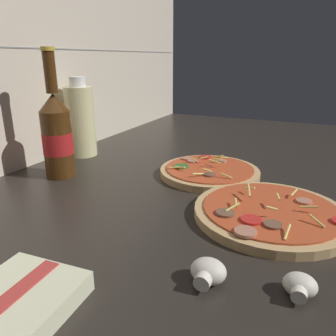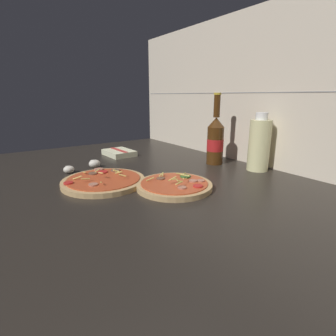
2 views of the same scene
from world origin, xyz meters
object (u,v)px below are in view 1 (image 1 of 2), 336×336
(pizza_far, at_px, (209,171))
(pizza_near, at_px, (270,213))
(oil_bottle, at_px, (81,120))
(mushroom_right, at_px, (300,286))
(beer_bottle, at_px, (57,134))
(dish_towel, at_px, (9,310))
(mushroom_left, at_px, (208,272))

(pizza_far, bearing_deg, pizza_near, -135.26)
(oil_bottle, bearing_deg, pizza_far, -92.26)
(oil_bottle, bearing_deg, mushroom_right, -121.47)
(beer_bottle, bearing_deg, oil_bottle, 21.70)
(dish_towel, bearing_deg, pizza_far, -5.97)
(pizza_far, height_order, dish_towel, pizza_far)
(oil_bottle, bearing_deg, dish_towel, -148.66)
(mushroom_left, height_order, mushroom_right, mushroom_left)
(pizza_far, height_order, beer_bottle, beer_bottle)
(beer_bottle, bearing_deg, pizza_far, -64.74)
(pizza_near, bearing_deg, beer_bottle, 88.14)
(pizza_far, bearing_deg, mushroom_right, -147.90)
(beer_bottle, distance_m, mushroom_left, 0.48)
(pizza_near, bearing_deg, dish_towel, 148.62)
(mushroom_left, bearing_deg, beer_bottle, 62.32)
(pizza_near, distance_m, mushroom_left, 0.21)
(mushroom_left, distance_m, mushroom_right, 0.10)
(oil_bottle, distance_m, dish_towel, 0.61)
(pizza_near, distance_m, beer_bottle, 0.47)
(dish_towel, bearing_deg, mushroom_left, -49.94)
(mushroom_left, relative_size, dish_towel, 0.30)
(pizza_near, height_order, mushroom_right, pizza_near)
(pizza_near, distance_m, oil_bottle, 0.56)
(mushroom_left, relative_size, mushroom_right, 1.14)
(beer_bottle, height_order, dish_towel, beer_bottle)
(pizza_near, relative_size, oil_bottle, 1.22)
(mushroom_left, distance_m, dish_towel, 0.22)
(beer_bottle, bearing_deg, mushroom_right, -110.88)
(pizza_far, bearing_deg, dish_towel, 174.03)
(beer_bottle, xyz_separation_m, mushroom_right, (-0.20, -0.52, -0.08))
(oil_bottle, height_order, mushroom_left, oil_bottle)
(mushroom_left, bearing_deg, dish_towel, 130.06)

